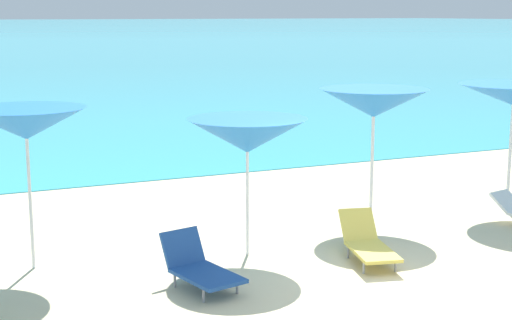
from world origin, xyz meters
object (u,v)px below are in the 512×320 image
umbrella_5 (374,103)px  lounge_chair_10 (199,267)px  umbrella_4 (247,136)px  umbrella_3 (26,124)px  lounge_chair_7 (368,243)px

umbrella_5 → lounge_chair_10: bearing=-154.4°
umbrella_5 → lounge_chair_10: umbrella_5 is taller
umbrella_4 → umbrella_5: bearing=16.5°
lounge_chair_10 → umbrella_3: bearing=124.9°
lounge_chair_7 → umbrella_5: bearing=69.8°
umbrella_4 → lounge_chair_10: size_ratio=1.54×
lounge_chair_10 → lounge_chair_7: bearing=-12.1°
umbrella_5 → lounge_chair_7: 2.88m
lounge_chair_10 → umbrella_4: bearing=29.2°
lounge_chair_7 → lounge_chair_10: bearing=-165.7°
lounge_chair_7 → lounge_chair_10: lounge_chair_10 is taller
umbrella_3 → umbrella_4: bearing=-12.3°
umbrella_4 → umbrella_5: umbrella_5 is taller
lounge_chair_7 → lounge_chair_10: 2.70m
umbrella_3 → umbrella_4: umbrella_3 is taller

